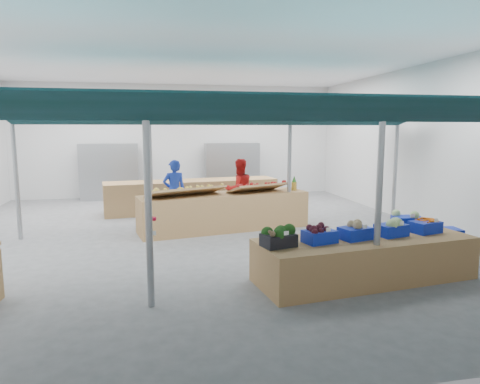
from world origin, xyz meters
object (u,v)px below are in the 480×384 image
Objects in this scene: fruit_counter at (224,212)px; vendor_right at (239,190)px; vendor_left at (174,191)px; crate_stack at (444,245)px; veg_counter at (365,259)px.

vendor_right reaches higher than fruit_counter.
fruit_counter is 2.50× the size of vendor_left.
fruit_counter is 1.31m from vendor_right.
fruit_counter is 6.50× the size of crate_stack.
vendor_left is (-4.87, 4.62, 0.53)m from crate_stack.
vendor_left is at bearing -10.87° from vendor_right.
veg_counter is 2.15× the size of vendor_right.
vendor_left is 1.80m from vendor_right.
veg_counter is 4.45m from fruit_counter.
crate_stack is at bearing -54.69° from fruit_counter.
vendor_left is (-2.92, 5.20, 0.50)m from veg_counter.
vendor_left is 1.00× the size of vendor_right.
crate_stack is at bearing 9.00° from veg_counter.
vendor_right reaches higher than crate_stack.
veg_counter is at bearing 108.45° from vendor_left.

